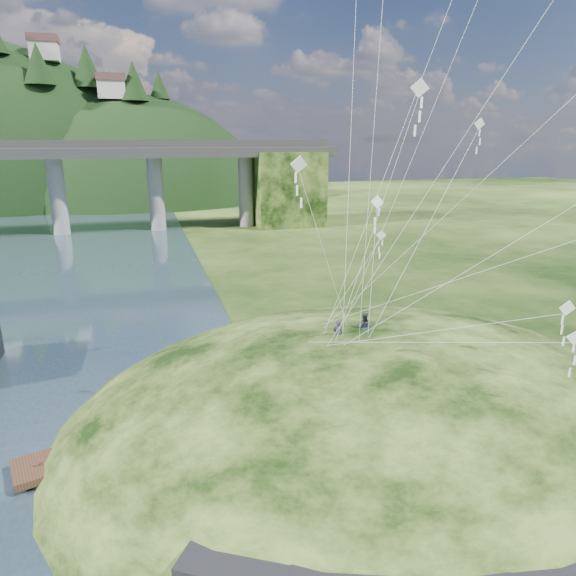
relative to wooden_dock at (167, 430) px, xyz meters
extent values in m
plane|color=black|center=(3.27, -3.69, -0.46)|extent=(320.00, 320.00, 0.00)
ellipsoid|color=black|center=(11.27, -1.69, -1.96)|extent=(36.00, 32.00, 13.00)
cube|color=black|center=(1.77, -11.69, 1.57)|extent=(4.32, 3.62, 0.71)
cylinder|color=gray|center=(-13.23, 66.31, 6.04)|extent=(2.60, 2.60, 13.00)
cylinder|color=gray|center=(2.27, 66.31, 6.04)|extent=(2.60, 2.60, 13.00)
cylinder|color=gray|center=(17.77, 66.31, 6.04)|extent=(2.60, 2.60, 13.00)
cube|color=black|center=(25.27, 66.31, 6.04)|extent=(12.00, 11.00, 13.00)
ellipsoid|color=black|center=(-1.73, 114.31, -10.46)|extent=(76.00, 56.00, 72.00)
cone|color=black|center=(-19.17, 103.39, 30.13)|extent=(6.47, 6.47, 8.51)
cone|color=black|center=(-9.95, 110.30, 30.78)|extent=(7.13, 7.13, 9.38)
cone|color=black|center=(0.16, 105.34, 27.41)|extent=(6.56, 6.56, 8.63)
cone|color=black|center=(6.05, 110.94, 27.22)|extent=(4.88, 4.88, 6.42)
cube|color=beige|center=(-18.73, 112.31, 33.72)|extent=(6.00, 5.00, 4.00)
cube|color=brown|center=(-18.73, 112.31, 36.42)|extent=(6.40, 5.40, 1.60)
cube|color=beige|center=(-4.73, 106.31, 25.42)|extent=(6.00, 5.00, 4.00)
cube|color=brown|center=(-4.73, 106.31, 28.12)|extent=(6.40, 5.40, 1.60)
cube|color=#362016|center=(0.00, 0.00, 0.01)|extent=(14.63, 6.18, 0.36)
cylinder|color=#362016|center=(-6.00, -1.71, -0.25)|extent=(0.31, 0.31, 1.04)
cylinder|color=#362016|center=(-3.00, -0.85, -0.25)|extent=(0.31, 0.31, 1.04)
cylinder|color=#362016|center=(0.00, 0.00, -0.25)|extent=(0.31, 0.31, 1.04)
cylinder|color=#362016|center=(3.00, 0.85, -0.25)|extent=(0.31, 0.31, 1.04)
cylinder|color=#362016|center=(6.00, 1.71, -0.25)|extent=(0.31, 0.31, 1.04)
imported|color=#272C34|center=(9.37, -0.27, 5.29)|extent=(0.66, 0.52, 1.62)
imported|color=#272C34|center=(11.15, 0.33, 5.34)|extent=(1.01, 0.92, 1.70)
cube|color=white|center=(20.03, 3.99, 15.58)|extent=(0.74, 0.21, 0.73)
cube|color=white|center=(20.03, 3.99, 15.06)|extent=(0.10, 0.04, 0.43)
cube|color=white|center=(20.03, 3.99, 14.53)|extent=(0.10, 0.04, 0.43)
cube|color=white|center=(20.03, 3.99, 14.00)|extent=(0.10, 0.04, 0.43)
cube|color=white|center=(14.63, 5.73, 8.62)|extent=(0.65, 0.23, 0.66)
cube|color=white|center=(14.63, 5.73, 8.15)|extent=(0.09, 0.02, 0.39)
cube|color=white|center=(14.63, 5.73, 7.67)|extent=(0.09, 0.02, 0.39)
cube|color=white|center=(14.63, 5.73, 7.20)|extent=(0.09, 0.02, 0.39)
cube|color=white|center=(15.94, -9.31, 7.02)|extent=(0.63, 0.33, 0.67)
cube|color=white|center=(15.94, -9.31, 6.54)|extent=(0.09, 0.03, 0.39)
cube|color=white|center=(15.94, -9.31, 6.06)|extent=(0.09, 0.03, 0.39)
cube|color=white|center=(15.94, -9.31, 5.58)|extent=(0.09, 0.03, 0.39)
cube|color=white|center=(17.15, -7.54, 7.59)|extent=(0.74, 0.19, 0.75)
cube|color=white|center=(17.15, -7.54, 7.06)|extent=(0.10, 0.02, 0.43)
cube|color=white|center=(17.15, -7.54, 6.53)|extent=(0.10, 0.02, 0.43)
cube|color=white|center=(17.15, -7.54, 6.00)|extent=(0.10, 0.02, 0.43)
cube|color=white|center=(5.84, -4.28, 13.69)|extent=(0.73, 0.26, 0.71)
cube|color=white|center=(5.84, -4.28, 13.17)|extent=(0.09, 0.05, 0.43)
cube|color=white|center=(5.84, -4.28, 12.65)|extent=(0.09, 0.05, 0.43)
cube|color=white|center=(5.84, -4.28, 12.13)|extent=(0.09, 0.05, 0.43)
cube|color=white|center=(12.92, 3.03, 11.14)|extent=(0.60, 0.57, 0.78)
cube|color=white|center=(12.92, 3.03, 10.59)|extent=(0.09, 0.07, 0.46)
cube|color=white|center=(12.92, 3.03, 10.03)|extent=(0.09, 0.07, 0.46)
cube|color=white|center=(12.92, 3.03, 9.47)|extent=(0.09, 0.07, 0.46)
cube|color=white|center=(11.34, -3.79, 16.76)|extent=(0.80, 0.27, 0.79)
cube|color=white|center=(11.34, -3.79, 16.18)|extent=(0.11, 0.02, 0.47)
cube|color=white|center=(11.34, -3.79, 15.61)|extent=(0.11, 0.02, 0.47)
cube|color=white|center=(11.34, -3.79, 15.03)|extent=(0.11, 0.02, 0.47)
camera|label=1|loc=(-0.42, -24.58, 14.67)|focal=32.00mm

